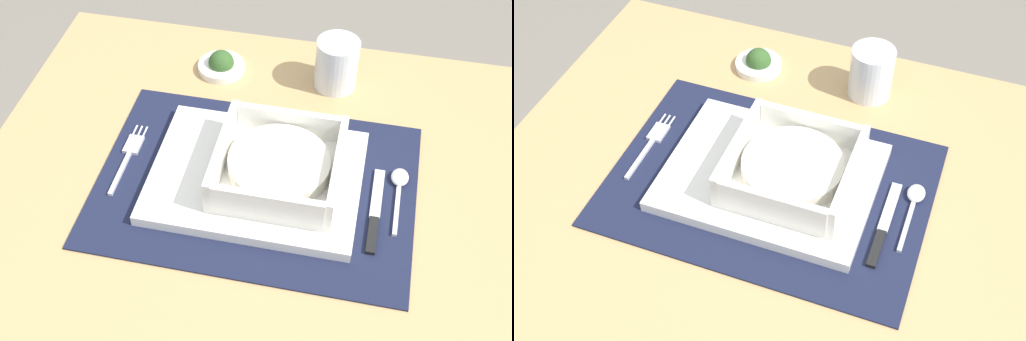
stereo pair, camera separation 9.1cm
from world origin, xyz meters
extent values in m
cube|color=tan|center=(0.00, 0.00, 0.69)|extent=(0.84, 0.66, 0.03)
cube|color=#A48252|center=(-0.37, 0.28, 0.34)|extent=(0.05, 0.05, 0.67)
cube|color=#A48252|center=(0.37, 0.28, 0.34)|extent=(0.05, 0.05, 0.67)
cube|color=#191E38|center=(-0.03, -0.01, 0.71)|extent=(0.43, 0.31, 0.00)
cube|color=white|center=(-0.03, 0.00, 0.72)|extent=(0.28, 0.22, 0.02)
cube|color=white|center=(0.00, 0.00, 0.73)|extent=(0.16, 0.16, 0.01)
cube|color=white|center=(-0.08, 0.00, 0.75)|extent=(0.01, 0.16, 0.04)
cube|color=white|center=(0.08, 0.00, 0.75)|extent=(0.01, 0.16, 0.04)
cube|color=white|center=(0.00, -0.08, 0.75)|extent=(0.14, 0.01, 0.04)
cube|color=white|center=(0.00, 0.07, 0.75)|extent=(0.14, 0.01, 0.04)
cylinder|color=silver|center=(0.00, 0.00, 0.74)|extent=(0.14, 0.14, 0.02)
cube|color=silver|center=(-0.22, -0.03, 0.71)|extent=(0.01, 0.08, 0.00)
cube|color=silver|center=(-0.22, 0.03, 0.71)|extent=(0.02, 0.04, 0.00)
cylinder|color=silver|center=(-0.22, 0.06, 0.71)|extent=(0.00, 0.02, 0.00)
cylinder|color=silver|center=(-0.22, 0.06, 0.71)|extent=(0.00, 0.02, 0.00)
cylinder|color=silver|center=(-0.21, 0.06, 0.71)|extent=(0.00, 0.02, 0.00)
cube|color=silver|center=(0.16, -0.02, 0.71)|extent=(0.01, 0.08, 0.00)
ellipsoid|color=silver|center=(0.16, 0.04, 0.71)|extent=(0.02, 0.03, 0.01)
cube|color=black|center=(0.13, -0.06, 0.71)|extent=(0.01, 0.06, 0.01)
cube|color=silver|center=(0.13, 0.01, 0.71)|extent=(0.01, 0.09, 0.00)
cylinder|color=white|center=(0.05, 0.23, 0.74)|extent=(0.07, 0.07, 0.08)
cylinder|color=#C64C1E|center=(0.05, 0.23, 0.72)|extent=(0.05, 0.05, 0.04)
cylinder|color=white|center=(-0.14, 0.23, 0.71)|extent=(0.07, 0.07, 0.01)
sphere|color=#335926|center=(-0.14, 0.23, 0.72)|extent=(0.04, 0.04, 0.04)
camera|label=1|loc=(0.10, -0.61, 1.40)|focal=47.92mm
camera|label=2|loc=(0.19, -0.58, 1.40)|focal=47.92mm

